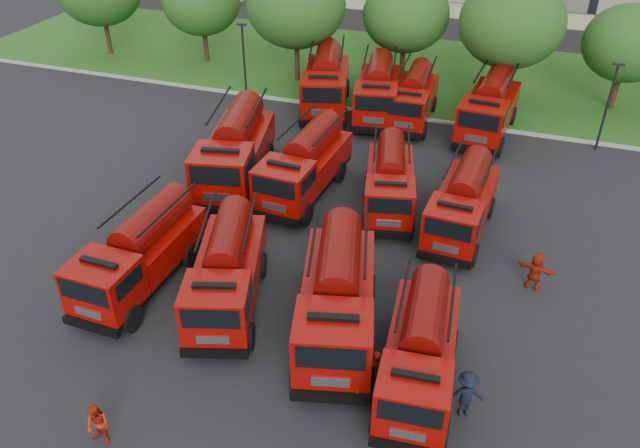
% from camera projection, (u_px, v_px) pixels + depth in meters
% --- Properties ---
extents(ground, '(140.00, 140.00, 0.00)m').
position_uv_depth(ground, '(293.00, 287.00, 25.66)').
color(ground, black).
rests_on(ground, ground).
extents(lawn, '(70.00, 16.00, 0.12)m').
position_uv_depth(lawn, '(420.00, 72.00, 45.98)').
color(lawn, '#1A5416').
rests_on(lawn, ground).
extents(curb, '(70.00, 0.30, 0.14)m').
position_uv_depth(curb, '(395.00, 115.00, 39.63)').
color(curb, gray).
rests_on(curb, ground).
extents(tree_1, '(5.71, 5.71, 6.98)m').
position_uv_depth(tree_1, '(201.00, 1.00, 45.47)').
color(tree_1, '#382314').
rests_on(tree_1, ground).
extents(tree_2, '(6.72, 6.72, 8.22)m').
position_uv_depth(tree_2, '(296.00, 5.00, 41.67)').
color(tree_2, '#382314').
rests_on(tree_2, ground).
extents(tree_3, '(5.88, 5.88, 7.19)m').
position_uv_depth(tree_3, '(406.00, 15.00, 42.10)').
color(tree_3, '#382314').
rests_on(tree_3, ground).
extents(tree_4, '(6.55, 6.55, 8.01)m').
position_uv_depth(tree_4, '(512.00, 23.00, 38.72)').
color(tree_4, '#382314').
rests_on(tree_4, ground).
extents(tree_5, '(5.46, 5.46, 6.68)m').
position_uv_depth(tree_5, '(628.00, 43.00, 38.09)').
color(tree_5, '#382314').
rests_on(tree_5, ground).
extents(lamp_post_0, '(0.60, 0.25, 5.11)m').
position_uv_depth(lamp_post_0, '(244.00, 58.00, 40.22)').
color(lamp_post_0, black).
rests_on(lamp_post_0, ground).
extents(lamp_post_1, '(0.60, 0.25, 5.11)m').
position_uv_depth(lamp_post_1, '(608.00, 102.00, 34.24)').
color(lamp_post_1, black).
rests_on(lamp_post_1, ground).
extents(fire_truck_0, '(2.69, 6.97, 3.14)m').
position_uv_depth(fire_truck_0, '(140.00, 252.00, 24.97)').
color(fire_truck_0, black).
rests_on(fire_truck_0, ground).
extents(fire_truck_1, '(4.28, 7.23, 3.12)m').
position_uv_depth(fire_truck_1, '(227.00, 271.00, 24.02)').
color(fire_truck_1, black).
rests_on(fire_truck_1, ground).
extents(fire_truck_2, '(4.36, 7.90, 3.41)m').
position_uv_depth(fire_truck_2, '(337.00, 296.00, 22.55)').
color(fire_truck_2, black).
rests_on(fire_truck_2, ground).
extents(fire_truck_3, '(2.83, 6.62, 2.93)m').
position_uv_depth(fire_truck_3, '(420.00, 350.00, 20.64)').
color(fire_truck_3, black).
rests_on(fire_truck_3, ground).
extents(fire_truck_4, '(4.39, 8.38, 3.63)m').
position_uv_depth(fire_truck_4, '(235.00, 150.00, 31.84)').
color(fire_truck_4, black).
rests_on(fire_truck_4, ground).
extents(fire_truck_5, '(3.00, 7.35, 3.28)m').
position_uv_depth(fire_truck_5, '(305.00, 165.00, 30.90)').
color(fire_truck_5, black).
rests_on(fire_truck_5, ground).
extents(fire_truck_6, '(3.62, 6.78, 2.94)m').
position_uv_depth(fire_truck_6, '(390.00, 180.00, 29.94)').
color(fire_truck_6, black).
rests_on(fire_truck_6, ground).
extents(fire_truck_7, '(2.75, 6.76, 3.02)m').
position_uv_depth(fire_truck_7, '(463.00, 202.00, 28.22)').
color(fire_truck_7, black).
rests_on(fire_truck_7, ground).
extents(fire_truck_8, '(4.63, 8.24, 3.56)m').
position_uv_depth(fire_truck_8, '(326.00, 82.00, 39.75)').
color(fire_truck_8, black).
rests_on(fire_truck_8, ground).
extents(fire_truck_9, '(3.86, 7.65, 3.32)m').
position_uv_depth(fire_truck_9, '(378.00, 90.00, 38.86)').
color(fire_truck_9, black).
rests_on(fire_truck_9, ground).
extents(fire_truck_10, '(2.73, 6.83, 3.06)m').
position_uv_depth(fire_truck_10, '(413.00, 97.00, 38.29)').
color(fire_truck_10, black).
rests_on(fire_truck_10, ground).
extents(fire_truck_11, '(3.16, 7.62, 3.39)m').
position_uv_depth(fire_truck_11, '(489.00, 107.00, 36.64)').
color(fire_truck_11, black).
rests_on(fire_truck_11, ground).
extents(firefighter_0, '(0.75, 0.70, 1.67)m').
position_uv_depth(firefighter_0, '(376.00, 389.00, 21.16)').
color(firefighter_0, maroon).
rests_on(firefighter_0, ground).
extents(firefighter_1, '(0.83, 0.53, 1.59)m').
position_uv_depth(firefighter_1, '(103.00, 442.00, 19.42)').
color(firefighter_1, maroon).
rests_on(firefighter_1, ground).
extents(firefighter_2, '(0.72, 1.11, 1.79)m').
position_uv_depth(firefighter_2, '(359.00, 400.00, 20.79)').
color(firefighter_2, maroon).
rests_on(firefighter_2, ground).
extents(firefighter_3, '(1.30, 0.91, 1.82)m').
position_uv_depth(firefighter_3, '(462.00, 413.00, 20.34)').
color(firefighter_3, black).
rests_on(firefighter_3, ground).
extents(firefighter_4, '(1.06, 0.92, 1.84)m').
position_uv_depth(firefighter_4, '(242.00, 285.00, 25.72)').
color(firefighter_4, black).
rests_on(firefighter_4, ground).
extents(firefighter_5, '(1.67, 0.96, 1.69)m').
position_uv_depth(firefighter_5, '(531.00, 287.00, 25.61)').
color(firefighter_5, maroon).
rests_on(firefighter_5, ground).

